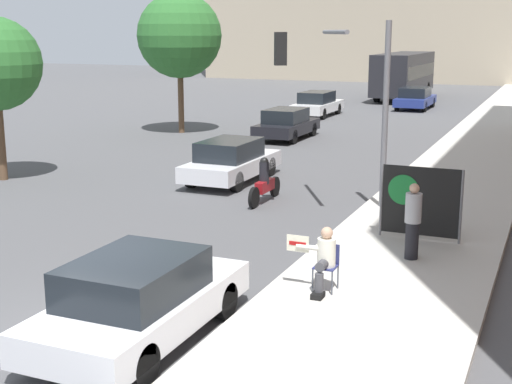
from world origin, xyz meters
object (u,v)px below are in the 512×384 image
(seated_protester, at_px, (324,258))
(car_on_road_nearest, at_px, (231,161))
(motorcycle_on_road, at_px, (265,183))
(street_tree_midblock, at_px, (179,36))
(protest_banner, at_px, (420,201))
(city_bus_on_road, at_px, (404,73))
(car_on_road_distant, at_px, (317,104))
(car_on_road_far_lane, at_px, (415,98))
(jogger_on_sidewalk, at_px, (413,221))
(parked_car_curbside, at_px, (139,299))
(car_on_road_midblock, at_px, (286,124))
(traffic_light_pole, at_px, (344,82))

(seated_protester, distance_m, car_on_road_nearest, 10.69)
(motorcycle_on_road, distance_m, street_tree_midblock, 15.48)
(protest_banner, bearing_deg, city_bus_on_road, 102.33)
(car_on_road_distant, distance_m, car_on_road_far_lane, 7.57)
(car_on_road_distant, bearing_deg, jogger_on_sidewalk, -67.42)
(seated_protester, xyz_separation_m, car_on_road_distant, (-9.24, 27.45, -0.09))
(parked_car_curbside, xyz_separation_m, car_on_road_far_lane, (-2.65, 36.45, -0.01))
(protest_banner, height_order, parked_car_curbside, protest_banner)
(car_on_road_nearest, height_order, motorcycle_on_road, car_on_road_nearest)
(car_on_road_nearest, relative_size, motorcycle_on_road, 1.99)
(jogger_on_sidewalk, height_order, protest_banner, protest_banner)
(jogger_on_sidewalk, xyz_separation_m, city_bus_on_road, (-8.08, 37.84, 0.90))
(seated_protester, xyz_separation_m, parked_car_curbside, (-2.12, -2.88, -0.10))
(parked_car_curbside, relative_size, car_on_road_nearest, 0.98)
(parked_car_curbside, xyz_separation_m, car_on_road_midblock, (-5.59, 21.27, -0.01))
(city_bus_on_road, bearing_deg, car_on_road_nearest, -88.25)
(car_on_road_far_lane, distance_m, motorcycle_on_road, 26.95)
(car_on_road_distant, bearing_deg, traffic_light_pole, -70.00)
(jogger_on_sidewalk, height_order, car_on_road_distant, jogger_on_sidewalk)
(car_on_road_nearest, relative_size, car_on_road_far_lane, 0.94)
(city_bus_on_road, height_order, street_tree_midblock, street_tree_midblock)
(car_on_road_far_lane, bearing_deg, seated_protester, -81.90)
(jogger_on_sidewalk, bearing_deg, protest_banner, -105.34)
(car_on_road_midblock, distance_m, street_tree_midblock, 6.70)
(car_on_road_midblock, bearing_deg, car_on_road_distant, 99.62)
(car_on_road_midblock, distance_m, motorcycle_on_road, 12.36)
(traffic_light_pole, height_order, parked_car_curbside, traffic_light_pole)
(motorcycle_on_road, height_order, street_tree_midblock, street_tree_midblock)
(protest_banner, distance_m, traffic_light_pole, 4.18)
(car_on_road_far_lane, bearing_deg, jogger_on_sidewalk, -79.26)
(city_bus_on_road, distance_m, street_tree_midblock, 23.05)
(car_on_road_distant, height_order, city_bus_on_road, city_bus_on_road)
(car_on_road_midblock, height_order, motorcycle_on_road, car_on_road_midblock)
(protest_banner, xyz_separation_m, car_on_road_far_lane, (-5.74, 29.50, -0.36))
(car_on_road_far_lane, distance_m, city_bus_on_road, 7.28)
(car_on_road_nearest, xyz_separation_m, car_on_road_midblock, (-1.69, 9.55, 0.00))
(seated_protester, distance_m, car_on_road_distant, 28.97)
(car_on_road_midblock, height_order, car_on_road_distant, car_on_road_distant)
(seated_protester, distance_m, protest_banner, 4.19)
(car_on_road_distant, distance_m, city_bus_on_road, 13.20)
(car_on_road_nearest, xyz_separation_m, car_on_road_far_lane, (1.24, 24.73, -0.01))
(car_on_road_nearest, xyz_separation_m, car_on_road_distant, (-3.23, 18.62, 0.02))
(jogger_on_sidewalk, bearing_deg, city_bus_on_road, -98.60)
(motorcycle_on_road, bearing_deg, parked_car_curbside, -79.33)
(car_on_road_midblock, relative_size, street_tree_midblock, 0.64)
(parked_car_curbside, height_order, car_on_road_distant, car_on_road_distant)
(protest_banner, distance_m, parked_car_curbside, 7.62)
(car_on_road_distant, distance_m, street_tree_midblock, 10.63)
(car_on_road_distant, bearing_deg, seated_protester, -71.39)
(car_on_road_far_lane, relative_size, city_bus_on_road, 0.44)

